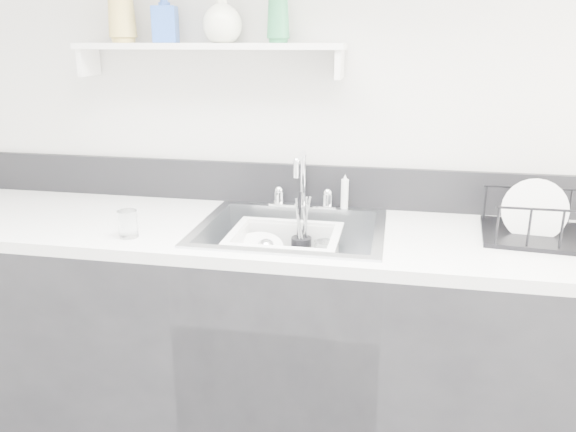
% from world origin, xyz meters
% --- Properties ---
extents(counter_run, '(3.20, 0.62, 0.92)m').
position_xyz_m(counter_run, '(0.00, 1.19, 0.46)').
color(counter_run, black).
rests_on(counter_run, ground).
extents(backsplash, '(3.20, 0.02, 0.16)m').
position_xyz_m(backsplash, '(0.00, 1.49, 1.00)').
color(backsplash, black).
rests_on(backsplash, counter_run).
extents(sink, '(0.64, 0.52, 0.20)m').
position_xyz_m(sink, '(0.00, 1.19, 0.83)').
color(sink, silver).
rests_on(sink, counter_run).
extents(faucet, '(0.26, 0.18, 0.23)m').
position_xyz_m(faucet, '(0.00, 1.44, 0.98)').
color(faucet, silver).
rests_on(faucet, counter_run).
extents(side_sprayer, '(0.03, 0.03, 0.14)m').
position_xyz_m(side_sprayer, '(0.16, 1.44, 0.99)').
color(side_sprayer, white).
rests_on(side_sprayer, counter_run).
extents(wall_shelf, '(1.00, 0.16, 0.12)m').
position_xyz_m(wall_shelf, '(-0.35, 1.42, 1.51)').
color(wall_shelf, silver).
rests_on(wall_shelf, room_shell).
extents(wash_tub, '(0.43, 0.38, 0.15)m').
position_xyz_m(wash_tub, '(-0.02, 1.19, 0.83)').
color(wash_tub, white).
rests_on(wash_tub, sink).
extents(plate_stack, '(0.25, 0.25, 0.10)m').
position_xyz_m(plate_stack, '(-0.12, 1.19, 0.79)').
color(plate_stack, white).
rests_on(plate_stack, wash_tub).
extents(utensil_cup, '(0.07, 0.07, 0.25)m').
position_xyz_m(utensil_cup, '(0.02, 1.27, 0.82)').
color(utensil_cup, black).
rests_on(utensil_cup, wash_tub).
extents(ladle, '(0.28, 0.24, 0.08)m').
position_xyz_m(ladle, '(-0.04, 1.19, 0.81)').
color(ladle, silver).
rests_on(ladle, wash_tub).
extents(tumbler_in_tub, '(0.09, 0.09, 0.10)m').
position_xyz_m(tumbler_in_tub, '(0.12, 1.21, 0.82)').
color(tumbler_in_tub, white).
rests_on(tumbler_in_tub, wash_tub).
extents(tumbler_counter, '(0.08, 0.08, 0.09)m').
position_xyz_m(tumbler_counter, '(-0.51, 1.00, 0.96)').
color(tumbler_counter, white).
rests_on(tumbler_counter, counter_run).
extents(dish_rack, '(0.44, 0.35, 0.14)m').
position_xyz_m(dish_rack, '(0.85, 1.25, 0.99)').
color(dish_rack, black).
rests_on(dish_rack, counter_run).
extents(bowl_small, '(0.10, 0.10, 0.03)m').
position_xyz_m(bowl_small, '(0.09, 1.13, 0.78)').
color(bowl_small, white).
rests_on(bowl_small, wash_tub).
extents(soap_bottle_a, '(0.11, 0.11, 0.27)m').
position_xyz_m(soap_bottle_a, '(-0.67, 1.40, 1.66)').
color(soap_bottle_a, tan).
rests_on(soap_bottle_a, wall_shelf).
extents(soap_bottle_b, '(0.10, 0.10, 0.19)m').
position_xyz_m(soap_bottle_b, '(-0.50, 1.40, 1.62)').
color(soap_bottle_b, '#2851AE').
rests_on(soap_bottle_b, wall_shelf).
extents(soap_bottle_c, '(0.15, 0.15, 0.18)m').
position_xyz_m(soap_bottle_c, '(-0.29, 1.41, 1.62)').
color(soap_bottle_c, beige).
rests_on(soap_bottle_c, wall_shelf).
extents(soap_bottle_d, '(0.10, 0.10, 0.21)m').
position_xyz_m(soap_bottle_d, '(-0.09, 1.42, 1.64)').
color(soap_bottle_d, '#287847').
rests_on(soap_bottle_d, wall_shelf).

